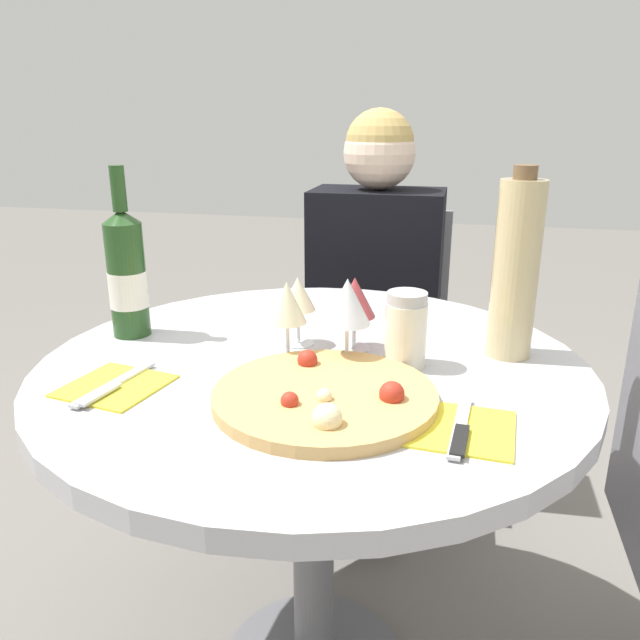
{
  "coord_description": "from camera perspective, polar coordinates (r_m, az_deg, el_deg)",
  "views": [
    {
      "loc": [
        0.25,
        -1.03,
        1.16
      ],
      "look_at": [
        0.03,
        -0.06,
        0.83
      ],
      "focal_mm": 35.0,
      "sensor_mm": 36.0,
      "label": 1
    }
  ],
  "objects": [
    {
      "name": "dining_table",
      "position": [
        1.19,
        -0.66,
        -8.86
      ],
      "size": [
        0.99,
        0.99,
        0.73
      ],
      "color": "slate",
      "rests_on": "ground_plane"
    },
    {
      "name": "chair_behind_diner",
      "position": [
        2.06,
        5.25,
        -2.94
      ],
      "size": [
        0.43,
        0.43,
        0.87
      ],
      "rotation": [
        0.0,
        0.0,
        3.14
      ],
      "color": "slate",
      "rests_on": "ground_plane"
    },
    {
      "name": "wine_glass_back_right",
      "position": [
        1.16,
        3.19,
        1.99
      ],
      "size": [
        0.08,
        0.08,
        0.14
      ],
      "color": "silver",
      "rests_on": "dining_table"
    },
    {
      "name": "seated_diner",
      "position": [
        1.88,
        4.72,
        -1.14
      ],
      "size": [
        0.39,
        0.47,
        1.18
      ],
      "rotation": [
        0.0,
        0.0,
        3.14
      ],
      "color": "black",
      "rests_on": "ground_plane"
    },
    {
      "name": "sugar_shaker",
      "position": [
        1.1,
        7.85,
        -0.9
      ],
      "size": [
        0.07,
        0.07,
        0.14
      ],
      "color": "silver",
      "rests_on": "dining_table"
    },
    {
      "name": "pizza_large",
      "position": [
        0.97,
        0.52,
        -6.96
      ],
      "size": [
        0.35,
        0.35,
        0.05
      ],
      "color": "tan",
      "rests_on": "dining_table"
    },
    {
      "name": "wine_bottle",
      "position": [
        1.29,
        -17.24,
        4.02
      ],
      "size": [
        0.08,
        0.08,
        0.34
      ],
      "color": "#23471E",
      "rests_on": "dining_table"
    },
    {
      "name": "tall_carafe",
      "position": [
        1.17,
        17.46,
        4.46
      ],
      "size": [
        0.08,
        0.08,
        0.35
      ],
      "color": "tan",
      "rests_on": "dining_table"
    },
    {
      "name": "wine_glass_front_left",
      "position": [
        1.12,
        -3.06,
        1.43
      ],
      "size": [
        0.07,
        0.07,
        0.15
      ],
      "color": "silver",
      "rests_on": "dining_table"
    },
    {
      "name": "place_setting_right",
      "position": [
        0.92,
        12.69,
        -9.68
      ],
      "size": [
        0.16,
        0.19,
        0.01
      ],
      "color": "yellow",
      "rests_on": "dining_table"
    },
    {
      "name": "wine_glass_back_left",
      "position": [
        1.19,
        -2.03,
        2.24
      ],
      "size": [
        0.07,
        0.07,
        0.13
      ],
      "color": "silver",
      "rests_on": "dining_table"
    },
    {
      "name": "wine_glass_front_right",
      "position": [
        1.09,
        2.49,
        1.55
      ],
      "size": [
        0.08,
        0.08,
        0.16
      ],
      "color": "silver",
      "rests_on": "dining_table"
    },
    {
      "name": "place_setting_left",
      "position": [
        1.08,
        -18.33,
        -5.75
      ],
      "size": [
        0.17,
        0.19,
        0.01
      ],
      "color": "yellow",
      "rests_on": "dining_table"
    }
  ]
}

